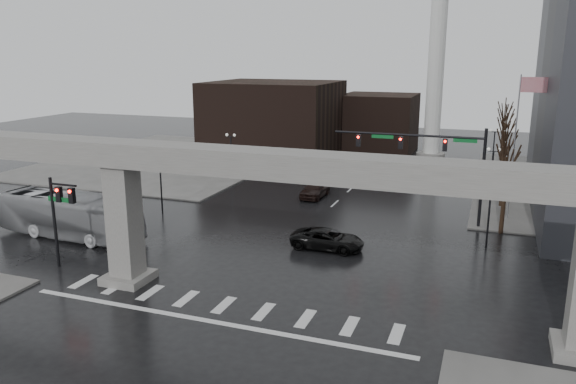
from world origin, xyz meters
name	(u,v)px	position (x,y,z in m)	size (l,w,h in m)	color
ground	(232,298)	(0.00, 0.00, 0.00)	(160.00, 160.00, 0.00)	black
sidewalk_nw	(172,159)	(-26.00, 36.00, 0.07)	(28.00, 36.00, 0.15)	slate
elevated_guideway	(250,183)	(1.26, 0.00, 6.88)	(48.00, 2.60, 8.70)	gray
building_far_left	(274,120)	(-14.00, 42.00, 5.00)	(16.00, 14.00, 10.00)	black
building_far_mid	(379,123)	(-2.00, 52.00, 4.00)	(10.00, 10.00, 8.00)	black
smokestack	(437,55)	(6.00, 46.00, 13.35)	(3.60, 3.60, 30.00)	silver
signal_mast_arm	(434,153)	(8.99, 18.80, 5.83)	(12.12, 0.43, 8.00)	black
signal_left_pole	(60,208)	(-12.25, 0.50, 4.07)	(2.30, 0.30, 6.00)	black
flagpole_assembly	(520,131)	(15.29, 22.00, 7.53)	(2.06, 0.12, 12.00)	silver
lamp_right_0	(490,201)	(13.50, 14.00, 3.47)	(1.22, 0.32, 5.11)	black
lamp_right_1	(492,165)	(13.50, 28.00, 3.47)	(1.22, 0.32, 5.11)	black
lamp_right_2	(494,143)	(13.50, 42.00, 3.47)	(1.22, 0.32, 5.11)	black
lamp_left_0	(160,174)	(-13.50, 14.00, 3.47)	(1.22, 0.32, 5.11)	black
lamp_left_1	(231,148)	(-13.50, 28.00, 3.47)	(1.22, 0.32, 5.11)	black
lamp_left_2	(277,132)	(-13.50, 42.00, 3.47)	(1.22, 0.32, 5.11)	black
tree_right_0	(504,198)	(14.53, 18.02, 2.79)	(1.09, 1.58, 7.50)	black
tree_right_1	(504,177)	(14.53, 26.02, 2.85)	(1.09, 1.61, 7.67)	black
tree_right_2	(503,160)	(14.53, 34.02, 2.91)	(1.10, 1.63, 7.85)	black
tree_right_3	(503,148)	(14.53, 42.02, 2.98)	(1.11, 1.66, 8.02)	black
tree_right_4	(503,138)	(14.53, 50.02, 3.04)	(1.12, 1.69, 8.19)	black
pickup_truck	(327,239)	(2.83, 9.84, 0.72)	(2.40, 5.22, 1.45)	black
city_bus	(69,215)	(-16.30, 5.70, 1.70)	(2.85, 12.19, 3.40)	#A3A4A8
far_car	(315,189)	(-2.46, 23.65, 0.82)	(1.93, 4.79, 1.63)	black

